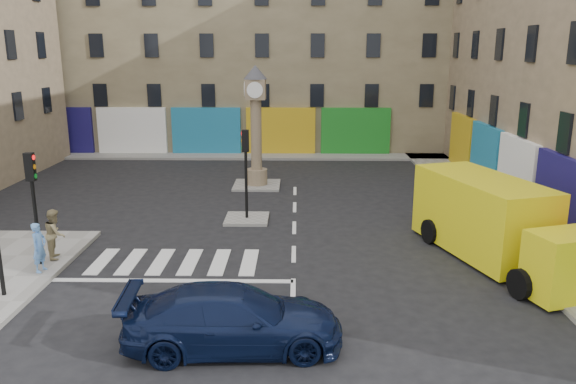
{
  "coord_description": "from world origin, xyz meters",
  "views": [
    {
      "loc": [
        0.11,
        -14.53,
        7.01
      ],
      "look_at": [
        -0.22,
        5.0,
        2.0
      ],
      "focal_mm": 35.0,
      "sensor_mm": 36.0,
      "label": 1
    }
  ],
  "objects_px": {
    "yellow_van": "(494,222)",
    "pedestrian_blue": "(39,247)",
    "pedestrian_tan": "(55,234)",
    "clock_pillar": "(256,119)",
    "traffic_light_left_far": "(33,191)",
    "traffic_light_island": "(246,160)",
    "navy_sedan": "(233,318)"
  },
  "relations": [
    {
      "from": "yellow_van",
      "to": "pedestrian_blue",
      "type": "relative_size",
      "value": 4.88
    },
    {
      "from": "traffic_light_left_far",
      "to": "pedestrian_blue",
      "type": "relative_size",
      "value": 2.32
    },
    {
      "from": "pedestrian_blue",
      "to": "pedestrian_tan",
      "type": "relative_size",
      "value": 0.95
    },
    {
      "from": "clock_pillar",
      "to": "pedestrian_blue",
      "type": "bearing_deg",
      "value": -116.54
    },
    {
      "from": "navy_sedan",
      "to": "pedestrian_blue",
      "type": "distance_m",
      "value": 7.89
    },
    {
      "from": "traffic_light_left_far",
      "to": "traffic_light_island",
      "type": "distance_m",
      "value": 8.3
    },
    {
      "from": "pedestrian_blue",
      "to": "pedestrian_tan",
      "type": "bearing_deg",
      "value": 10.27
    },
    {
      "from": "traffic_light_left_far",
      "to": "clock_pillar",
      "type": "height_order",
      "value": "clock_pillar"
    },
    {
      "from": "navy_sedan",
      "to": "pedestrian_blue",
      "type": "xyz_separation_m",
      "value": [
        -6.6,
        4.32,
        0.19
      ]
    },
    {
      "from": "yellow_van",
      "to": "pedestrian_tan",
      "type": "height_order",
      "value": "yellow_van"
    },
    {
      "from": "navy_sedan",
      "to": "pedestrian_blue",
      "type": "relative_size",
      "value": 3.28
    },
    {
      "from": "clock_pillar",
      "to": "pedestrian_tan",
      "type": "relative_size",
      "value": 3.62
    },
    {
      "from": "traffic_light_island",
      "to": "navy_sedan",
      "type": "relative_size",
      "value": 0.71
    },
    {
      "from": "traffic_light_island",
      "to": "clock_pillar",
      "type": "xyz_separation_m",
      "value": [
        0.0,
        6.0,
        0.96
      ]
    },
    {
      "from": "traffic_light_island",
      "to": "yellow_van",
      "type": "xyz_separation_m",
      "value": [
        8.75,
        -4.42,
        -1.24
      ]
    },
    {
      "from": "traffic_light_left_far",
      "to": "navy_sedan",
      "type": "relative_size",
      "value": 0.71
    },
    {
      "from": "traffic_light_left_far",
      "to": "traffic_light_island",
      "type": "height_order",
      "value": "traffic_light_left_far"
    },
    {
      "from": "traffic_light_island",
      "to": "pedestrian_tan",
      "type": "xyz_separation_m",
      "value": [
        -6.0,
        -4.82,
        -1.6
      ]
    },
    {
      "from": "pedestrian_tan",
      "to": "yellow_van",
      "type": "bearing_deg",
      "value": -104.52
    },
    {
      "from": "yellow_van",
      "to": "pedestrian_blue",
      "type": "distance_m",
      "value": 14.84
    },
    {
      "from": "clock_pillar",
      "to": "pedestrian_blue",
      "type": "height_order",
      "value": "clock_pillar"
    },
    {
      "from": "navy_sedan",
      "to": "pedestrian_blue",
      "type": "height_order",
      "value": "pedestrian_blue"
    },
    {
      "from": "pedestrian_tan",
      "to": "traffic_light_left_far",
      "type": "bearing_deg",
      "value": 136.78
    },
    {
      "from": "yellow_van",
      "to": "traffic_light_left_far",
      "type": "bearing_deg",
      "value": 166.28
    },
    {
      "from": "traffic_light_island",
      "to": "traffic_light_left_far",
      "type": "bearing_deg",
      "value": -139.4
    },
    {
      "from": "clock_pillar",
      "to": "navy_sedan",
      "type": "distance_m",
      "value": 16.58
    },
    {
      "from": "clock_pillar",
      "to": "yellow_van",
      "type": "relative_size",
      "value": 0.78
    },
    {
      "from": "traffic_light_island",
      "to": "clock_pillar",
      "type": "distance_m",
      "value": 6.07
    },
    {
      "from": "pedestrian_tan",
      "to": "clock_pillar",
      "type": "bearing_deg",
      "value": -45.08
    },
    {
      "from": "navy_sedan",
      "to": "traffic_light_island",
      "type": "bearing_deg",
      "value": -0.43
    },
    {
      "from": "clock_pillar",
      "to": "pedestrian_tan",
      "type": "xyz_separation_m",
      "value": [
        -6.0,
        -10.81,
        -2.56
      ]
    },
    {
      "from": "yellow_van",
      "to": "pedestrian_tan",
      "type": "distance_m",
      "value": 14.76
    }
  ]
}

